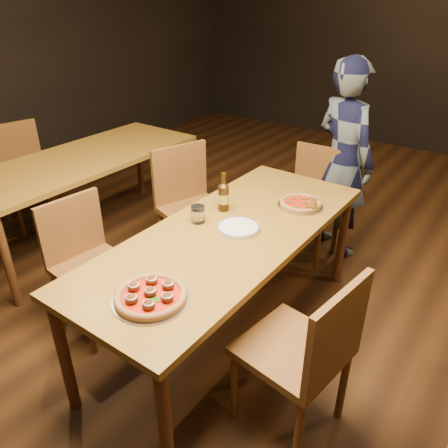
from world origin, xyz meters
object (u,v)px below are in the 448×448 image
Objects in this scene: beer_bottle at (224,197)px; pizza_margherita at (301,203)px; table_main at (229,242)px; chair_nbr_left at (27,175)px; chair_main_nw at (94,267)px; amber_glass at (311,205)px; chair_main_e at (293,348)px; diner at (343,160)px; water_glass at (198,214)px; pizza_meatball at (151,295)px; chair_end at (308,205)px; plate_stack at (238,228)px; chair_main_sw at (196,210)px; table_left at (82,165)px.

pizza_margherita is at bearing 42.62° from beer_bottle.
chair_nbr_left is (-2.35, 0.16, -0.20)m from table_main.
chair_main_nw is 3.72× the size of beer_bottle.
chair_main_e is at bearing -67.69° from amber_glass.
chair_nbr_left is at bearing -172.68° from amber_glass.
pizza_margherita is at bearing -36.79° from chair_main_nw.
chair_main_e is 1.84m from diner.
pizza_margherita is (-0.43, 0.88, 0.29)m from chair_main_e.
chair_main_e is at bearing -21.81° from water_glass.
diner is at bearing 89.26° from pizza_meatball.
pizza_margherita is at bearing 54.28° from water_glass.
pizza_margherita is at bearing -72.51° from chair_end.
pizza_meatball is (0.11, -1.83, 0.31)m from chair_end.
chair_main_nw is at bearing -147.90° from plate_stack.
chair_main_e is 0.75m from plate_stack.
plate_stack is 0.28m from beer_bottle.
chair_main_sw reaches higher than table_main.
chair_main_nw is 1.35m from pizza_margherita.
table_main is 23.50× the size of amber_glass.
chair_main_nw is 0.94m from plate_stack.
diner is at bearing 87.00° from plate_stack.
water_glass is at bearing -166.91° from plate_stack.
pizza_meatball reaches higher than table_main.
water_glass reaches higher than pizza_margherita.
chair_main_sw is 4.07× the size of beer_bottle.
chair_main_e is at bearing -33.85° from plate_stack.
beer_bottle is at bearing -146.43° from amber_glass.
beer_bottle is at bearing -76.11° from chair_nbr_left.
pizza_meatball is 3.38× the size of water_glass.
plate_stack is 1.00× the size of beer_bottle.
water_glass is 1.20× the size of amber_glass.
plate_stack is 1.36m from diner.
chair_main_nw is at bearing 90.33° from diner.
diner is at bearing -18.00° from chair_main_nw.
chair_main_nw is 1.73m from chair_nbr_left.
chair_main_e is 1.04× the size of chair_end.
chair_main_e is 2.78× the size of pizza_meatball.
diner is at bearing -156.09° from chair_main_e.
pizza_meatball is at bearing -103.19° from chair_main_nw.
pizza_meatball is at bearing -96.87° from chair_nbr_left.
chair_nbr_left is 2.40m from plate_stack.
chair_nbr_left is 3.94× the size of beer_bottle.
pizza_margherita is 0.10m from amber_glass.
table_left is 5.79× the size of pizza_meatball.
plate_stack is at bearing 55.06° from table_main.
table_main is 0.32m from beer_bottle.
table_main and table_left have the same top height.
table_main is at bearing -47.36° from beer_bottle.
beer_bottle is (-0.15, -0.93, 0.37)m from chair_end.
amber_glass is at bearing 5.80° from table_left.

